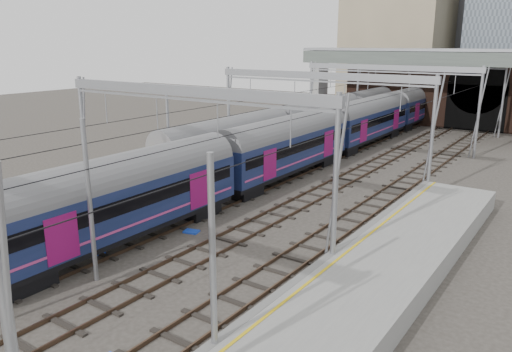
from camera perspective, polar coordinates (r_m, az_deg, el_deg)
The scene contains 9 objects.
ground at distance 21.97m, azimuth -21.94°, elevation -12.90°, with size 160.00×160.00×0.00m, color #38332D.
tracks at distance 31.83m, azimuth 0.94°, elevation -3.03°, with size 14.40×80.00×0.22m.
overhead_line at distance 35.99m, azimuth 6.81°, elevation 9.64°, with size 16.80×80.00×8.00m.
retaining_wall at distance 64.24m, azimuth 20.93°, elevation 9.11°, with size 28.00×2.75×9.00m.
overbridge at distance 58.70m, azimuth 18.39°, elevation 11.74°, with size 28.00×3.00×9.25m.
train_main at distance 43.81m, azimuth 8.77°, elevation 5.07°, with size 2.71×62.66×4.69m.
train_second at distance 50.08m, azimuth 7.21°, elevation 6.27°, with size 2.58×44.86×4.52m.
equip_cover_a at distance 25.73m, azimuth -17.73°, elevation -8.20°, with size 0.85×0.60×0.10m, color blue.
equip_cover_b at distance 27.20m, azimuth -7.40°, elevation -6.31°, with size 0.79×0.56×0.09m, color blue.
Camera 1 is at (16.76, -10.19, 9.89)m, focal length 35.00 mm.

